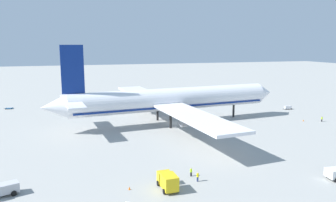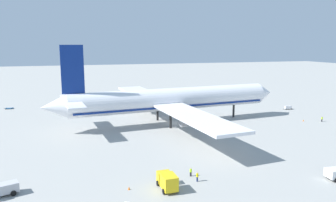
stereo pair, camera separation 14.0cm
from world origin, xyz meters
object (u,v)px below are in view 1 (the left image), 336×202
Objects in this scene: airliner at (169,100)px; traffic_cone_2 at (303,120)px; ground_worker_3 at (322,119)px; ground_worker_1 at (198,177)px; traffic_cone_3 at (129,188)px; baggage_cart_0 at (9,108)px; baggage_cart_1 at (288,107)px; service_truck_3 at (168,181)px; traffic_cone_1 at (48,105)px; ground_worker_2 at (191,172)px.

airliner is 42.94m from traffic_cone_2.
traffic_cone_2 is at bearing 156.51° from ground_worker_3.
traffic_cone_3 is (-12.16, 0.28, -0.60)m from ground_worker_1.
baggage_cart_0 is at bearing 142.09° from airliner.
ground_worker_3 is at bearing 24.42° from traffic_cone_3.
ground_worker_1 reaches higher than ground_worker_3.
airliner is 47.57m from traffic_cone_3.
baggage_cart_0 is at bearing 162.41° from baggage_cart_1.
service_truck_3 reaches higher than baggage_cart_1.
ground_worker_2 is at bearing -70.97° from traffic_cone_1.
ground_worker_2 is 2.92× the size of traffic_cone_1.
ground_worker_3 reaches higher than ground_worker_2.
traffic_cone_2 is at bearing 33.57° from ground_worker_1.
airliner is 64.56m from baggage_cart_0.
ground_worker_3 is (60.50, 32.05, -0.68)m from service_truck_3.
traffic_cone_2 is (49.66, 30.23, -0.54)m from ground_worker_2.
baggage_cart_0 is 6.11× the size of traffic_cone_2.
airliner is at bearing -49.01° from traffic_cone_1.
airliner is 48.09× the size of ground_worker_2.
service_truck_3 reaches higher than traffic_cone_1.
traffic_cone_1 is (13.62, 3.18, 0.01)m from baggage_cart_0.
ground_worker_3 is at bearing -28.00° from baggage_cart_0.
baggage_cart_0 is 6.11× the size of traffic_cone_3.
ground_worker_2 is 2.92× the size of traffic_cone_2.
traffic_cone_1 is 1.00× the size of traffic_cone_2.
baggage_cart_0 is (-50.63, 39.42, -7.06)m from airliner.
ground_worker_3 reaches higher than traffic_cone_1.
ground_worker_1 is at bearing -138.47° from baggage_cart_1.
traffic_cone_3 is (-69.25, -50.29, -0.43)m from baggage_cart_1.
baggage_cart_0 is at bearing 152.00° from ground_worker_3.
ground_worker_1 is at bearing -71.34° from traffic_cone_1.
traffic_cone_3 is at bearing -169.21° from ground_worker_2.
traffic_cone_2 is at bearing 27.83° from traffic_cone_3.
traffic_cone_2 is (78.20, -52.50, 0.00)m from traffic_cone_1.
traffic_cone_1 is (-28.79, 85.29, -0.60)m from ground_worker_1.
ground_worker_2 is 61.52m from ground_worker_3.
traffic_cone_2 is at bearing 31.34° from ground_worker_2.
baggage_cart_1 is 20.18m from ground_worker_3.
ground_worker_1 is 3.14× the size of traffic_cone_2.
traffic_cone_3 is (-66.68, -30.28, -0.58)m from ground_worker_3.
ground_worker_3 is (96.94, -51.55, 0.59)m from baggage_cart_0.
airliner is 14.49× the size of service_truck_3.
airliner is 43.95m from ground_worker_1.
airliner is 56.87m from traffic_cone_1.
baggage_cart_1 is 92.63m from traffic_cone_1.
ground_worker_2 is (-8.47, -40.14, -6.51)m from airliner.
baggage_cart_1 is 2.07× the size of ground_worker_1.
service_truck_3 is 6.19m from ground_worker_1.
baggage_cart_0 is at bearing -166.87° from traffic_cone_1.
ground_worker_2 is 0.95× the size of ground_worker_3.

